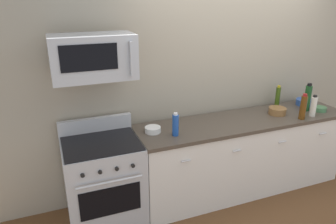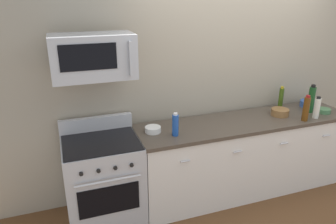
% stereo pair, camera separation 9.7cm
% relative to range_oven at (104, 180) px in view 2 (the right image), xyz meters
% --- Properties ---
extents(ground_plane, '(6.80, 6.80, 0.00)m').
position_rel_range_oven_xyz_m(ground_plane, '(1.66, -0.00, -0.47)').
color(ground_plane, brown).
extents(back_wall, '(5.67, 0.10, 2.70)m').
position_rel_range_oven_xyz_m(back_wall, '(1.66, 0.41, 0.88)').
color(back_wall, '#9E937F').
rests_on(back_wall, ground_plane).
extents(counter_unit, '(2.58, 0.66, 0.92)m').
position_rel_range_oven_xyz_m(counter_unit, '(1.66, -0.00, -0.01)').
color(counter_unit, silver).
rests_on(counter_unit, ground_plane).
extents(range_oven, '(0.76, 0.69, 1.07)m').
position_rel_range_oven_xyz_m(range_oven, '(0.00, 0.00, 0.00)').
color(range_oven, '#B7BABF').
rests_on(range_oven, ground_plane).
extents(microwave, '(0.74, 0.44, 0.40)m').
position_rel_range_oven_xyz_m(microwave, '(0.00, 0.04, 1.28)').
color(microwave, '#B7BABF').
extents(bottle_vinegar_white, '(0.07, 0.07, 0.26)m').
position_rel_range_oven_xyz_m(bottle_vinegar_white, '(2.46, -0.21, 0.57)').
color(bottle_vinegar_white, silver).
rests_on(bottle_vinegar_white, countertop_slab).
extents(bottle_olive_oil, '(0.06, 0.06, 0.28)m').
position_rel_range_oven_xyz_m(bottle_olive_oil, '(2.30, 0.22, 0.58)').
color(bottle_olive_oil, '#385114').
rests_on(bottle_olive_oil, countertop_slab).
extents(bottle_wine_green, '(0.08, 0.08, 0.35)m').
position_rel_range_oven_xyz_m(bottle_wine_green, '(2.53, -0.03, 0.62)').
color(bottle_wine_green, '#19471E').
rests_on(bottle_wine_green, countertop_slab).
extents(bottle_soda_blue, '(0.07, 0.07, 0.24)m').
position_rel_range_oven_xyz_m(bottle_soda_blue, '(0.74, -0.12, 0.57)').
color(bottle_soda_blue, '#1E4CA5').
rests_on(bottle_soda_blue, countertop_slab).
extents(bottle_wine_amber, '(0.07, 0.07, 0.30)m').
position_rel_range_oven_xyz_m(bottle_wine_amber, '(2.28, -0.23, 0.59)').
color(bottle_wine_amber, '#59330F').
rests_on(bottle_wine_amber, countertop_slab).
extents(bowl_green_glaze, '(0.16, 0.16, 0.05)m').
position_rel_range_oven_xyz_m(bowl_green_glaze, '(2.68, -0.11, 0.48)').
color(bowl_green_glaze, '#477A4C').
rests_on(bowl_green_glaze, countertop_slab).
extents(bowl_blue_mixing, '(0.20, 0.20, 0.08)m').
position_rel_range_oven_xyz_m(bowl_blue_mixing, '(2.66, 0.14, 0.49)').
color(bowl_blue_mixing, '#2D519E').
rests_on(bowl_blue_mixing, countertop_slab).
extents(bowl_wooden_salad, '(0.21, 0.21, 0.08)m').
position_rel_range_oven_xyz_m(bowl_wooden_salad, '(2.12, -0.01, 0.49)').
color(bowl_wooden_salad, brown).
rests_on(bowl_wooden_salad, countertop_slab).
extents(bowl_white_ceramic, '(0.17, 0.17, 0.06)m').
position_rel_range_oven_xyz_m(bowl_white_ceramic, '(0.55, 0.04, 0.48)').
color(bowl_white_ceramic, white).
rests_on(bowl_white_ceramic, countertop_slab).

